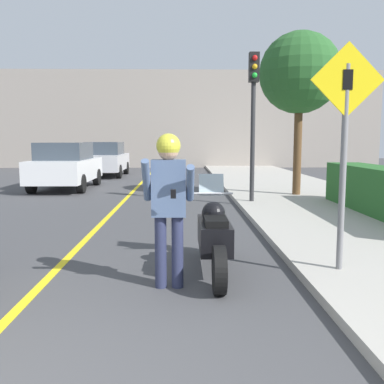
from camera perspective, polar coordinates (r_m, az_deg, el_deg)
name	(u,v)px	position (r m, az deg, el deg)	size (l,w,h in m)	color
road_center_line	(96,229)	(8.74, -12.67, -4.82)	(0.12, 36.00, 0.01)	yellow
building_backdrop	(166,120)	(28.44, -3.55, 9.61)	(28.00, 1.20, 6.24)	gray
motorcycle	(214,236)	(5.71, 2.96, -5.91)	(0.62, 2.20, 1.27)	black
person_biker	(169,193)	(5.00, -3.13, -0.15)	(0.59, 0.49, 1.83)	#282D4C
crossing_sign	(345,135)	(5.64, 19.70, 7.12)	(0.91, 0.08, 2.81)	slate
traffic_light	(253,99)	(11.65, 8.19, 12.13)	(0.26, 0.30, 3.91)	#2D2D30
street_tree	(300,74)	(13.47, 14.17, 15.05)	(2.39, 2.39, 4.82)	brown
parked_car_white	(66,166)	(16.10, -16.46, 3.41)	(1.88, 4.20, 1.68)	black
parked_car_silver	(106,159)	(21.50, -11.46, 4.35)	(1.88, 4.20, 1.68)	black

